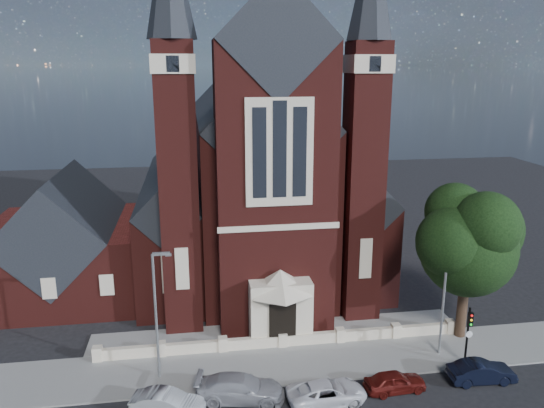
{
  "coord_description": "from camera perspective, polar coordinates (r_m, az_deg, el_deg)",
  "views": [
    {
      "loc": [
        -5.58,
        -25.13,
        18.41
      ],
      "look_at": [
        0.14,
        12.0,
        8.56
      ],
      "focal_mm": 35.0,
      "sensor_mm": 36.0,
      "label": 1
    }
  ],
  "objects": [
    {
      "name": "traffic_signal",
      "position": [
        35.84,
        20.39,
        -12.51
      ],
      "size": [
        0.28,
        0.42,
        4.0
      ],
      "color": "black",
      "rests_on": "ground"
    },
    {
      "name": "forecourt_wall",
      "position": [
        37.02,
        1.12,
        -15.13
      ],
      "size": [
        24.0,
        0.4,
        0.9
      ],
      "primitive_type": "cube",
      "color": "beige",
      "rests_on": "ground"
    },
    {
      "name": "car_silver_a",
      "position": [
        31.21,
        -11.19,
        -20.29
      ],
      "size": [
        4.24,
        2.45,
        1.32
      ],
      "primitive_type": "imported",
      "rotation": [
        0.0,
        0.0,
        1.29
      ],
      "color": "#A4A8AC",
      "rests_on": "ground"
    },
    {
      "name": "car_silver_b",
      "position": [
        31.75,
        -3.42,
        -19.17
      ],
      "size": [
        5.34,
        2.99,
        1.46
      ],
      "primitive_type": "imported",
      "rotation": [
        0.0,
        0.0,
        1.38
      ],
      "color": "#9B9CA2",
      "rests_on": "ground"
    },
    {
      "name": "ground",
      "position": [
        44.5,
        -0.77,
        -9.75
      ],
      "size": [
        120.0,
        120.0,
        0.0
      ],
      "primitive_type": "plane",
      "color": "black",
      "rests_on": "ground"
    },
    {
      "name": "parish_hall",
      "position": [
        46.65,
        -21.26,
        -4.33
      ],
      "size": [
        12.0,
        12.2,
        10.24
      ],
      "color": "#4A1713",
      "rests_on": "ground"
    },
    {
      "name": "pavement_strip",
      "position": [
        35.32,
        1.7,
        -16.72
      ],
      "size": [
        60.0,
        5.0,
        0.12
      ],
      "primitive_type": "cube",
      "color": "gray",
      "rests_on": "ground"
    },
    {
      "name": "forecourt_paving",
      "position": [
        38.74,
        0.6,
        -13.68
      ],
      "size": [
        26.0,
        3.0,
        0.14
      ],
      "primitive_type": "cube",
      "color": "gray",
      "rests_on": "ground"
    },
    {
      "name": "street_tree",
      "position": [
        37.58,
        20.73,
        -4.04
      ],
      "size": [
        6.4,
        6.6,
        10.7
      ],
      "color": "black",
      "rests_on": "ground"
    },
    {
      "name": "car_navy",
      "position": [
        35.51,
        21.61,
        -16.44
      ],
      "size": [
        4.03,
        1.55,
        1.31
      ],
      "primitive_type": "imported",
      "rotation": [
        0.0,
        0.0,
        1.53
      ],
      "color": "black",
      "rests_on": "ground"
    },
    {
      "name": "church",
      "position": [
        49.46,
        -2.09,
        2.75
      ],
      "size": [
        20.01,
        34.9,
        29.2
      ],
      "color": "#4A1713",
      "rests_on": "ground"
    },
    {
      "name": "car_white_suv",
      "position": [
        31.69,
        5.93,
        -19.52
      ],
      "size": [
        4.7,
        2.48,
        1.26
      ],
      "primitive_type": "imported",
      "rotation": [
        0.0,
        0.0,
        1.66
      ],
      "color": "white",
      "rests_on": "ground"
    },
    {
      "name": "street_lamp_right",
      "position": [
        35.84,
        18.18,
        -8.75
      ],
      "size": [
        1.16,
        0.22,
        8.09
      ],
      "color": "gray",
      "rests_on": "ground"
    },
    {
      "name": "car_dark_red",
      "position": [
        33.24,
        13.09,
        -18.11
      ],
      "size": [
        3.69,
        1.69,
        1.23
      ],
      "primitive_type": "imported",
      "rotation": [
        0.0,
        0.0,
        1.64
      ],
      "color": "#53120E",
      "rests_on": "ground"
    },
    {
      "name": "street_lamp_left",
      "position": [
        32.32,
        -12.26,
        -10.97
      ],
      "size": [
        1.16,
        0.22,
        8.09
      ],
      "color": "gray",
      "rests_on": "ground"
    }
  ]
}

